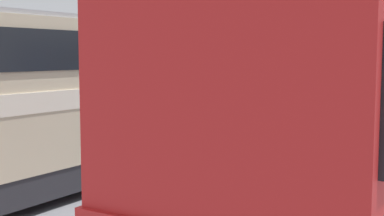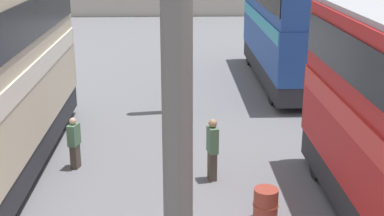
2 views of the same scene
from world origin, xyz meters
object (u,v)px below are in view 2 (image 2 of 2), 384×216
object	(u,v)px
person_by_right_row	(74,142)
oil_drum	(266,205)
person_aisle_midway	(212,148)
bus_left_far	(286,21)

from	to	relation	value
person_by_right_row	oil_drum	distance (m)	6.01
person_aisle_midway	bus_left_far	bearing A→B (deg)	-123.47
person_aisle_midway	person_by_right_row	bearing A→B (deg)	-25.48
person_by_right_row	oil_drum	world-z (taller)	person_by_right_row
person_by_right_row	person_aisle_midway	size ratio (longest dim) A/B	0.87
bus_left_far	person_aisle_midway	world-z (taller)	bus_left_far
person_by_right_row	person_aisle_midway	distance (m)	4.06
oil_drum	person_by_right_row	bearing A→B (deg)	57.62
bus_left_far	person_aisle_midway	xyz separation A→B (m)	(-10.28, 4.02, -1.89)
person_by_right_row	bus_left_far	bearing A→B (deg)	65.50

